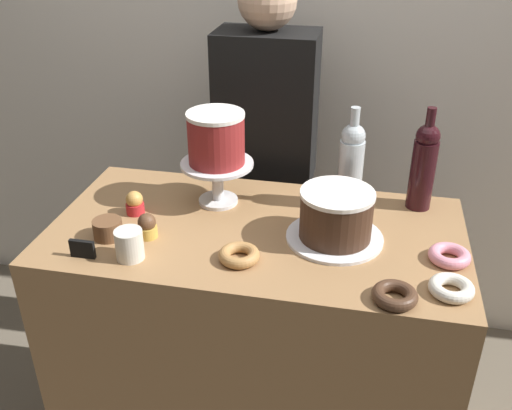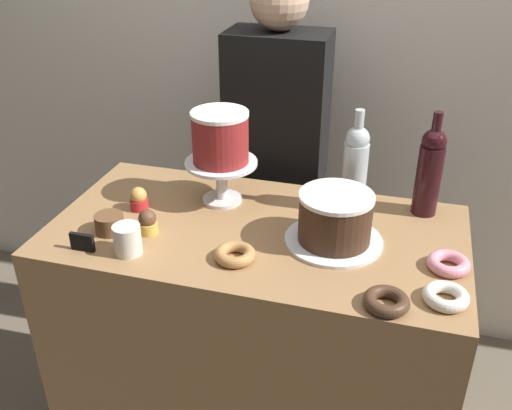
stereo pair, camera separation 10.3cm
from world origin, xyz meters
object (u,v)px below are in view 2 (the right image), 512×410
(donut_chocolate, at_px, (386,301))
(coffee_cup_ceramic, at_px, (127,240))
(cake_stand_pedestal, at_px, (221,174))
(cupcake_chocolate, at_px, (148,222))
(chocolate_round_cake, at_px, (335,217))
(cookie_stack, at_px, (109,223))
(price_sign_chalkboard, at_px, (82,242))
(donut_pink, at_px, (449,264))
(wine_bottle_clear, at_px, (355,167))
(barista_figure, at_px, (276,179))
(donut_maple, at_px, (235,254))
(wine_bottle_dark_red, at_px, (430,170))
(cupcake_caramel, at_px, (139,199))
(donut_sugar, at_px, (446,296))
(white_layer_cake, at_px, (220,137))

(donut_chocolate, relative_size, coffee_cup_ceramic, 1.32)
(cake_stand_pedestal, distance_m, cupcake_chocolate, 0.29)
(chocolate_round_cake, xyz_separation_m, donut_chocolate, (0.17, -0.25, -0.07))
(cookie_stack, distance_m, price_sign_chalkboard, 0.11)
(chocolate_round_cake, xyz_separation_m, donut_pink, (0.31, -0.05, -0.07))
(wine_bottle_clear, distance_m, barista_figure, 0.54)
(donut_chocolate, height_order, donut_maple, same)
(wine_bottle_dark_red, relative_size, price_sign_chalkboard, 4.65)
(chocolate_round_cake, height_order, wine_bottle_clear, wine_bottle_clear)
(cupcake_caramel, height_order, donut_pink, cupcake_caramel)
(chocolate_round_cake, relative_size, wine_bottle_clear, 0.64)
(donut_maple, bearing_deg, wine_bottle_clear, 53.97)
(donut_sugar, distance_m, coffee_cup_ceramic, 0.84)
(price_sign_chalkboard, bearing_deg, wine_bottle_clear, 32.55)
(wine_bottle_dark_red, height_order, donut_pink, wine_bottle_dark_red)
(cake_stand_pedestal, relative_size, price_sign_chalkboard, 3.24)
(chocolate_round_cake, distance_m, cupcake_caramel, 0.62)
(white_layer_cake, xyz_separation_m, donut_sugar, (0.69, -0.34, -0.20))
(donut_chocolate, bearing_deg, coffee_cup_ceramic, 176.41)
(wine_bottle_clear, relative_size, price_sign_chalkboard, 4.65)
(donut_chocolate, height_order, cookie_stack, cookie_stack)
(cupcake_chocolate, height_order, donut_chocolate, cupcake_chocolate)
(donut_maple, bearing_deg, price_sign_chalkboard, -170.30)
(wine_bottle_clear, xyz_separation_m, cookie_stack, (-0.66, -0.33, -0.12))
(cupcake_caramel, distance_m, donut_pink, 0.93)
(donut_sugar, relative_size, price_sign_chalkboard, 1.60)
(donut_chocolate, bearing_deg, donut_sugar, 23.05)
(donut_maple, relative_size, barista_figure, 0.07)
(chocolate_round_cake, xyz_separation_m, wine_bottle_dark_red, (0.24, 0.25, 0.06))
(cake_stand_pedestal, distance_m, coffee_cup_ceramic, 0.39)
(barista_figure, bearing_deg, donut_maple, -84.92)
(cookie_stack, height_order, price_sign_chalkboard, cookie_stack)
(donut_sugar, bearing_deg, white_layer_cake, 153.56)
(donut_maple, bearing_deg, donut_pink, 11.46)
(cake_stand_pedestal, height_order, price_sign_chalkboard, cake_stand_pedestal)
(donut_chocolate, bearing_deg, cupcake_caramel, 160.41)
(white_layer_cake, bearing_deg, barista_figure, 79.24)
(wine_bottle_dark_red, distance_m, cupcake_caramel, 0.89)
(donut_sugar, relative_size, cookie_stack, 1.33)
(coffee_cup_ceramic, bearing_deg, donut_pink, 10.79)
(cake_stand_pedestal, height_order, barista_figure, barista_figure)
(white_layer_cake, relative_size, wine_bottle_dark_red, 0.54)
(wine_bottle_clear, height_order, coffee_cup_ceramic, wine_bottle_clear)
(donut_sugar, xyz_separation_m, coffee_cup_ceramic, (-0.84, -0.01, 0.03))
(cake_stand_pedestal, relative_size, white_layer_cake, 1.29)
(cupcake_chocolate, distance_m, cookie_stack, 0.11)
(donut_chocolate, height_order, donut_sugar, same)
(wine_bottle_clear, distance_m, cupcake_chocolate, 0.64)
(donut_pink, distance_m, donut_sugar, 0.15)
(donut_maple, height_order, coffee_cup_ceramic, coffee_cup_ceramic)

